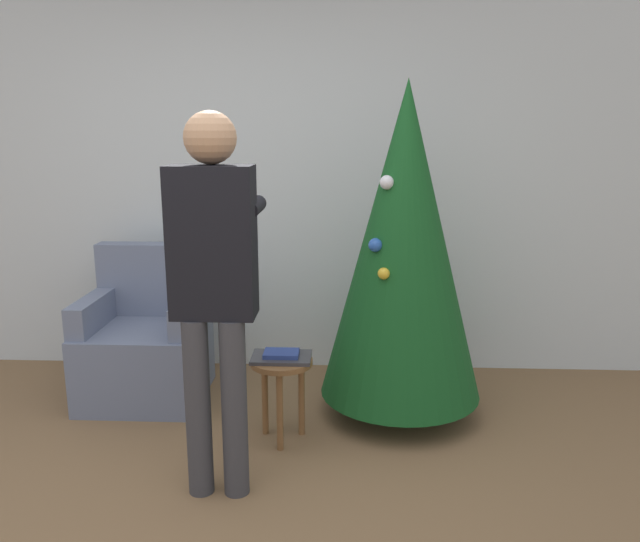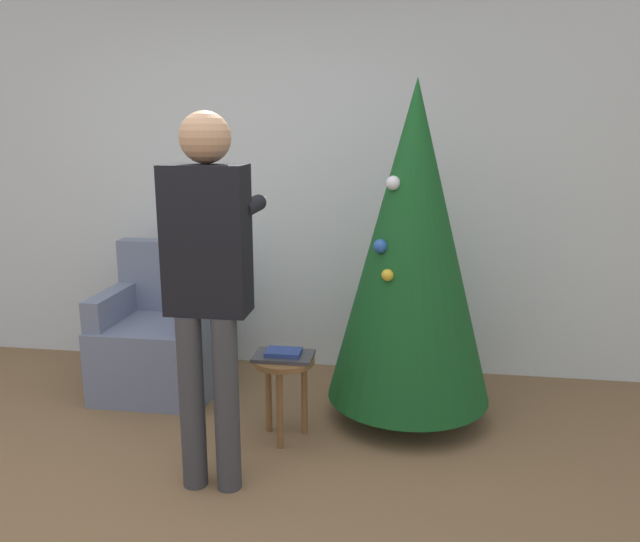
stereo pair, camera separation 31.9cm
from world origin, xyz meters
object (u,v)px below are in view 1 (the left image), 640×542
object	(u,v)px
armchair	(147,344)
person_standing	(214,273)
side_stool	(282,375)
christmas_tree	(404,243)

from	to	relation	value
armchair	person_standing	distance (m)	1.44
armchair	side_stool	distance (m)	1.09
christmas_tree	armchair	size ratio (longest dim) A/B	2.06
person_standing	christmas_tree	bearing A→B (deg)	42.23
armchair	person_standing	bearing A→B (deg)	-56.59
christmas_tree	side_stool	xyz separation A→B (m)	(-0.68, -0.37, -0.67)
person_standing	side_stool	distance (m)	0.87
christmas_tree	person_standing	size ratio (longest dim) A/B	1.11
christmas_tree	armchair	distance (m)	1.77
christmas_tree	side_stool	size ratio (longest dim) A/B	4.16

